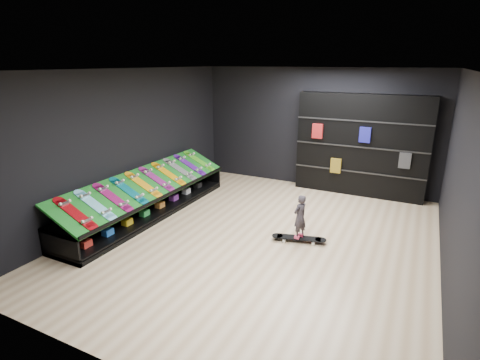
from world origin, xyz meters
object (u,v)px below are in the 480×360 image
at_px(back_shelving, 361,146).
at_px(child, 299,225).
at_px(display_rack, 150,203).
at_px(floor_skateboard, 299,240).

distance_m(back_shelving, child, 3.30).
bearing_deg(back_shelving, display_rack, -138.26).
bearing_deg(display_rack, floor_skateboard, 3.05).
height_order(back_shelving, child, back_shelving).
bearing_deg(floor_skateboard, back_shelving, 67.24).
bearing_deg(floor_skateboard, display_rack, 168.74).
xyz_separation_m(floor_skateboard, child, (0.00, 0.00, 0.29)).
height_order(back_shelving, floor_skateboard, back_shelving).
bearing_deg(back_shelving, child, -98.45).
bearing_deg(child, back_shelving, -164.47).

